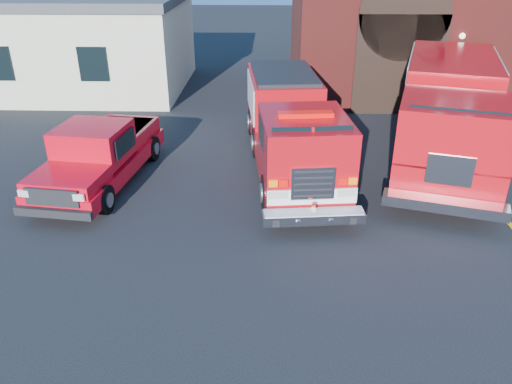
{
  "coord_description": "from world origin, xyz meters",
  "views": [
    {
      "loc": [
        0.3,
        -11.51,
        6.46
      ],
      "look_at": [
        0.0,
        -1.2,
        1.3
      ],
      "focal_mm": 35.0,
      "sensor_mm": 36.0,
      "label": 1
    }
  ],
  "objects_px": {
    "fire_engine": "(291,126)",
    "secondary_truck": "(449,109)",
    "side_building": "(78,41)",
    "pickup_truck": "(100,155)"
  },
  "relations": [
    {
      "from": "fire_engine",
      "to": "secondary_truck",
      "type": "bearing_deg",
      "value": 9.95
    },
    {
      "from": "side_building",
      "to": "pickup_truck",
      "type": "xyz_separation_m",
      "value": [
        4.3,
        -11.04,
        -1.32
      ]
    },
    {
      "from": "fire_engine",
      "to": "secondary_truck",
      "type": "distance_m",
      "value": 5.19
    },
    {
      "from": "side_building",
      "to": "fire_engine",
      "type": "relative_size",
      "value": 1.18
    },
    {
      "from": "pickup_truck",
      "to": "side_building",
      "type": "bearing_deg",
      "value": 111.31
    },
    {
      "from": "side_building",
      "to": "pickup_truck",
      "type": "bearing_deg",
      "value": -68.69
    },
    {
      "from": "side_building",
      "to": "secondary_truck",
      "type": "bearing_deg",
      "value": -30.28
    },
    {
      "from": "side_building",
      "to": "fire_engine",
      "type": "xyz_separation_m",
      "value": [
        9.95,
        -9.69,
        -0.85
      ]
    },
    {
      "from": "side_building",
      "to": "fire_engine",
      "type": "distance_m",
      "value": 13.91
    },
    {
      "from": "fire_engine",
      "to": "side_building",
      "type": "bearing_deg",
      "value": 135.77
    }
  ]
}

